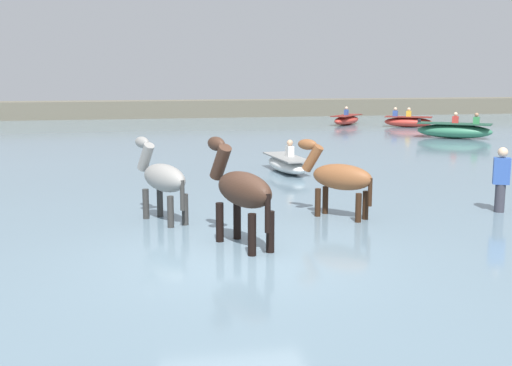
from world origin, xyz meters
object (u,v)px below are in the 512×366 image
object	(u,v)px
horse_lead_chestnut	(339,179)
boat_near_starboard	(408,122)
boat_far_inshore	(454,131)
boat_near_port	(287,164)
person_onlooker_left	(501,185)
boat_distant_west	(347,120)
horse_trailing_dark_bay	(241,192)
horse_flank_grey	(162,180)

from	to	relation	value
horse_lead_chestnut	boat_near_starboard	xyz separation A→B (m)	(11.10, 19.96, -0.47)
boat_far_inshore	boat_near_port	bearing A→B (deg)	-140.94
horse_lead_chestnut	person_onlooker_left	bearing A→B (deg)	-4.06
person_onlooker_left	boat_distant_west	bearing A→B (deg)	77.32
horse_lead_chestnut	person_onlooker_left	world-z (taller)	horse_lead_chestnut
horse_lead_chestnut	boat_near_starboard	size ratio (longest dim) A/B	0.67
horse_trailing_dark_bay	boat_near_port	world-z (taller)	horse_trailing_dark_bay
horse_trailing_dark_bay	boat_distant_west	distance (m)	26.16
boat_near_starboard	person_onlooker_left	xyz separation A→B (m)	(-7.72, -20.20, 0.27)
horse_lead_chestnut	boat_near_port	bearing A→B (deg)	84.77
boat_near_starboard	horse_lead_chestnut	bearing A→B (deg)	-119.08
boat_near_port	person_onlooker_left	distance (m)	6.76
horse_flank_grey	person_onlooker_left	bearing A→B (deg)	-5.44
horse_trailing_dark_bay	horse_flank_grey	xyz separation A→B (m)	(-1.13, 2.05, -0.10)
boat_near_port	person_onlooker_left	size ratio (longest dim) A/B	1.55
boat_near_port	boat_near_starboard	size ratio (longest dim) A/B	0.94
boat_near_starboard	person_onlooker_left	distance (m)	21.62
horse_trailing_dark_bay	boat_distant_west	world-z (taller)	horse_trailing_dark_bay
horse_lead_chestnut	boat_near_starboard	distance (m)	22.84
horse_flank_grey	boat_near_port	size ratio (longest dim) A/B	0.74
boat_near_starboard	boat_distant_west	xyz separation A→B (m)	(-2.67, 2.27, -0.02)
boat_near_port	boat_near_starboard	world-z (taller)	boat_near_starboard
boat_near_port	boat_distant_west	distance (m)	18.15
boat_far_inshore	boat_distant_west	bearing A→B (deg)	103.05
horse_flank_grey	boat_far_inshore	size ratio (longest dim) A/B	0.57
boat_near_starboard	boat_distant_west	world-z (taller)	boat_near_starboard
horse_flank_grey	person_onlooker_left	distance (m)	6.79
boat_near_port	boat_distant_west	world-z (taller)	boat_distant_west
horse_lead_chestnut	boat_far_inshore	bearing A→B (deg)	53.19
boat_near_port	boat_near_starboard	xyz separation A→B (m)	(10.56, 14.07, 0.06)
boat_near_port	boat_distant_west	xyz separation A→B (m)	(7.89, 16.34, 0.04)
horse_flank_grey	person_onlooker_left	xyz separation A→B (m)	(6.75, -0.64, -0.24)
boat_far_inshore	boat_near_starboard	distance (m)	6.14
horse_lead_chestnut	boat_distant_west	xyz separation A→B (m)	(8.43, 22.22, -0.49)
boat_distant_west	person_onlooker_left	bearing A→B (deg)	-102.68
boat_near_port	horse_lead_chestnut	bearing A→B (deg)	-95.23
boat_near_starboard	boat_distant_west	distance (m)	3.50
boat_near_starboard	horse_flank_grey	bearing A→B (deg)	-126.51
horse_lead_chestnut	boat_distant_west	bearing A→B (deg)	69.22
boat_far_inshore	horse_trailing_dark_bay	bearing A→B (deg)	-129.13
boat_near_starboard	boat_distant_west	bearing A→B (deg)	139.61
boat_near_starboard	horse_trailing_dark_bay	bearing A→B (deg)	-121.71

